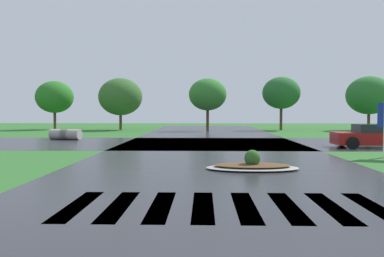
# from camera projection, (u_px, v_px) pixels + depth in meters

# --- Properties ---
(asphalt_roadway) EXTENTS (10.87, 80.00, 0.01)m
(asphalt_roadway) POSITION_uv_depth(u_px,v_px,m) (217.00, 171.00, 13.89)
(asphalt_roadway) COLOR #2B2B30
(asphalt_roadway) RESTS_ON ground
(asphalt_cross_road) EXTENTS (90.00, 9.79, 0.01)m
(asphalt_cross_road) POSITION_uv_depth(u_px,v_px,m) (211.00, 143.00, 25.54)
(asphalt_cross_road) COLOR #2B2B30
(asphalt_cross_road) RESTS_ON ground
(crosswalk_stripes) EXTENTS (6.75, 2.93, 0.01)m
(crosswalk_stripes) POSITION_uv_depth(u_px,v_px,m) (224.00, 206.00, 8.82)
(crosswalk_stripes) COLOR white
(crosswalk_stripes) RESTS_ON ground
(median_island) EXTENTS (3.21, 1.70, 0.68)m
(median_island) POSITION_uv_depth(u_px,v_px,m) (252.00, 166.00, 14.30)
(median_island) COLOR #9E9B93
(median_island) RESTS_ON ground
(car_dark_suv) EXTENTS (4.48, 2.09, 1.27)m
(car_dark_suv) POSITION_uv_depth(u_px,v_px,m) (375.00, 137.00, 22.61)
(car_dark_suv) COLOR maroon
(car_dark_suv) RESTS_ON ground
(drainage_pipe_stack) EXTENTS (2.33, 1.25, 0.73)m
(drainage_pipe_stack) POSITION_uv_depth(u_px,v_px,m) (66.00, 134.00, 28.68)
(drainage_pipe_stack) COLOR #9E9B93
(drainage_pipe_stack) RESTS_ON ground
(background_treeline) EXTENTS (36.64, 6.13, 5.46)m
(background_treeline) POSITION_uv_depth(u_px,v_px,m) (211.00, 96.00, 42.17)
(background_treeline) COLOR #4C3823
(background_treeline) RESTS_ON ground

